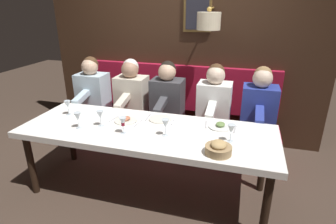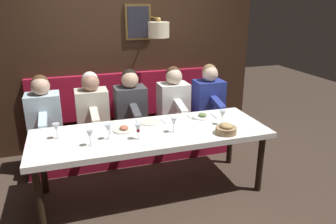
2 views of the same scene
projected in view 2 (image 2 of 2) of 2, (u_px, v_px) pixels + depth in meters
ground_plane at (152, 191)px, 3.71m from camera, size 12.00×12.00×0.00m
dining_table at (151, 137)px, 3.49m from camera, size 0.90×2.52×0.74m
banquette_bench at (135, 142)px, 4.44m from camera, size 0.52×2.72×0.45m
back_wall_panel at (124, 52)px, 4.58m from camera, size 0.59×3.92×2.90m
diner_nearest at (209, 94)px, 4.55m from camera, size 0.60×0.40×0.79m
diner_near at (174, 98)px, 4.40m from camera, size 0.60×0.40×0.79m
diner_middle at (130, 102)px, 4.23m from camera, size 0.60×0.40×0.79m
diner_far at (92, 105)px, 4.08m from camera, size 0.60×0.40×0.79m
diner_farthest at (43, 110)px, 3.92m from camera, size 0.60×0.40×0.79m
place_setting_0 at (124, 129)px, 3.49m from camera, size 0.24×0.33×0.05m
place_setting_1 at (151, 122)px, 3.71m from camera, size 0.24×0.31×0.01m
place_setting_2 at (202, 116)px, 3.88m from camera, size 0.24×0.32×0.05m
wine_glass_0 at (174, 122)px, 3.41m from camera, size 0.07×0.07×0.16m
wine_glass_1 at (138, 128)px, 3.24m from camera, size 0.07×0.07×0.16m
wine_glass_2 at (56, 128)px, 3.25m from camera, size 0.07×0.07×0.16m
wine_glass_3 at (90, 134)px, 3.09m from camera, size 0.07×0.07×0.16m
wine_glass_4 at (222, 115)px, 3.62m from camera, size 0.07×0.07×0.16m
wine_glass_5 at (108, 128)px, 3.24m from camera, size 0.07×0.07×0.16m
bread_bowl at (226, 129)px, 3.40m from camera, size 0.22×0.22×0.12m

